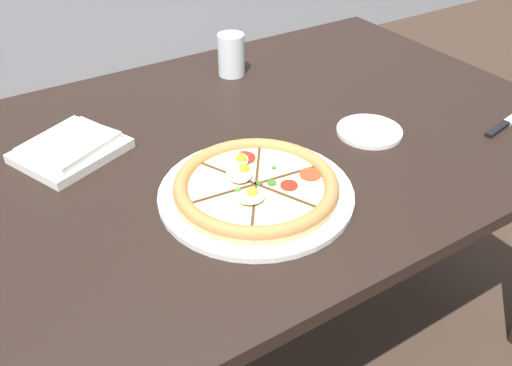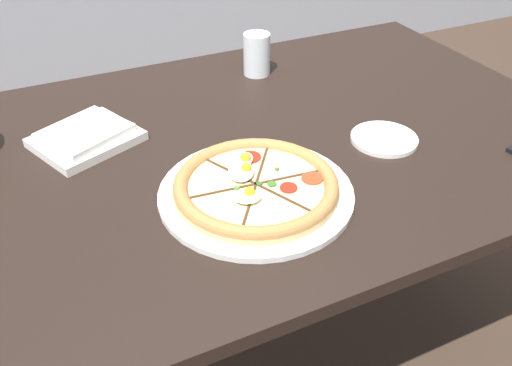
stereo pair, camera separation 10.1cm
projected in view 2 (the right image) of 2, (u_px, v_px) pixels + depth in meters
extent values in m
plane|color=#3D2D23|center=(255.00, 344.00, 1.63)|extent=(12.00, 12.00, 0.00)
cube|color=black|center=(255.00, 143.00, 1.21)|extent=(1.51, 0.98, 0.03)
cube|color=black|center=(377.00, 128.00, 1.99)|extent=(0.06, 0.06, 0.69)
cylinder|color=white|center=(256.00, 193.00, 1.03)|extent=(0.37, 0.37, 0.01)
cylinder|color=#DBB775|center=(256.00, 188.00, 1.02)|extent=(0.31, 0.31, 0.01)
cylinder|color=beige|center=(256.00, 185.00, 1.02)|extent=(0.27, 0.27, 0.00)
torus|color=#B27A42|center=(256.00, 184.00, 1.01)|extent=(0.31, 0.31, 0.03)
cube|color=#472D19|center=(289.00, 177.00, 1.03)|extent=(0.13, 0.02, 0.00)
cube|color=#472D19|center=(262.00, 165.00, 1.07)|extent=(0.08, 0.11, 0.00)
cube|color=#472D19|center=(230.00, 171.00, 1.05)|extent=(0.06, 0.12, 0.00)
cube|color=#472D19|center=(222.00, 191.00, 1.00)|extent=(0.13, 0.02, 0.00)
cube|color=#472D19|center=(249.00, 206.00, 0.96)|extent=(0.08, 0.11, 0.00)
cube|color=#472D19|center=(284.00, 198.00, 0.98)|extent=(0.06, 0.12, 0.00)
cylinder|color=red|center=(312.00, 178.00, 1.03)|extent=(0.04, 0.04, 0.00)
cylinder|color=red|center=(250.00, 157.00, 1.09)|extent=(0.05, 0.05, 0.00)
cylinder|color=red|center=(289.00, 188.00, 1.00)|extent=(0.03, 0.03, 0.00)
ellipsoid|color=white|center=(240.00, 161.00, 1.07)|extent=(0.08, 0.08, 0.01)
sphere|color=#F4AD1E|center=(245.00, 158.00, 1.06)|extent=(0.02, 0.02, 0.02)
ellipsoid|color=white|center=(241.00, 171.00, 1.04)|extent=(0.07, 0.08, 0.01)
sphere|color=#F4AD1E|center=(246.00, 168.00, 1.03)|extent=(0.02, 0.02, 0.02)
ellipsoid|color=white|center=(247.00, 197.00, 0.97)|extent=(0.06, 0.05, 0.01)
sphere|color=#F4AD1E|center=(250.00, 192.00, 0.97)|extent=(0.02, 0.02, 0.02)
cylinder|color=#386B23|center=(277.00, 169.00, 1.05)|extent=(0.01, 0.01, 0.00)
cylinder|color=#386B23|center=(272.00, 184.00, 1.01)|extent=(0.02, 0.02, 0.00)
cylinder|color=#477A2D|center=(236.00, 188.00, 1.00)|extent=(0.01, 0.01, 0.00)
cylinder|color=#2D5B1E|center=(259.00, 184.00, 1.01)|extent=(0.01, 0.01, 0.00)
cube|color=silver|center=(86.00, 139.00, 1.18)|extent=(0.25, 0.24, 0.02)
cube|color=silver|center=(85.00, 132.00, 1.17)|extent=(0.21, 0.20, 0.02)
cylinder|color=white|center=(257.00, 54.00, 1.45)|extent=(0.07, 0.07, 0.11)
cylinder|color=silver|center=(257.00, 62.00, 1.46)|extent=(0.06, 0.06, 0.06)
cylinder|color=white|center=(384.00, 139.00, 1.19)|extent=(0.15, 0.15, 0.01)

